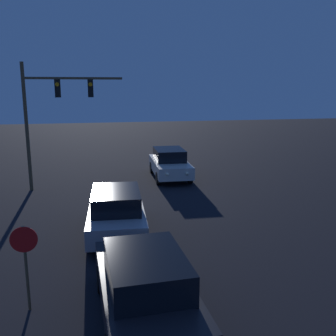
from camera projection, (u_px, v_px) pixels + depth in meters
car_near at (145, 286)px, 8.56m from camera, size 2.17×4.84×1.72m
car_mid at (116, 211)px, 13.70m from camera, size 2.26×4.87×1.72m
car_far at (170, 163)px, 22.36m from camera, size 2.18×4.84×1.72m
traffic_signal_mast at (50, 106)px, 19.13m from camera, size 5.02×0.30×6.56m
stop_sign at (25, 253)px, 8.84m from camera, size 0.63×0.07×2.16m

